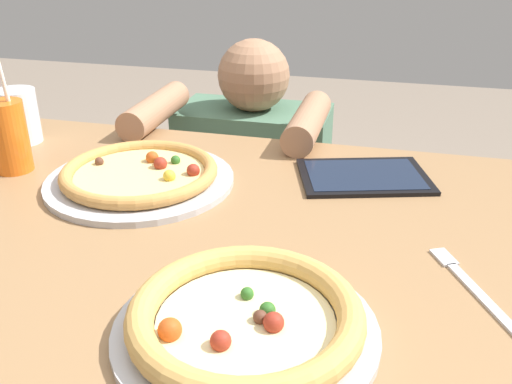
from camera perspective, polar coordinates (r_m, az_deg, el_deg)
The scene contains 8 objects.
dining_table at distance 0.97m, azimuth -4.74°, elevation -9.00°, with size 1.36×0.84×0.75m.
pizza_near at distance 0.67m, azimuth -1.08°, elevation -12.85°, with size 0.31×0.31×0.05m.
pizza_far at distance 1.07m, azimuth -11.68°, elevation 1.69°, with size 0.35×0.35×0.04m.
drink_cup_colored at distance 1.18m, azimuth -23.80°, elevation 5.22°, with size 0.07×0.07×0.25m.
water_cup_clear at distance 1.34m, azimuth -23.03°, elevation 7.15°, with size 0.09×0.09×0.12m.
fork at distance 0.82m, azimuth 20.86°, elevation -8.71°, with size 0.11×0.19×0.00m.
tablet at distance 1.09m, azimuth 10.89°, elevation 1.58°, with size 0.28×0.23×0.01m.
diner_seated at distance 1.67m, azimuth -0.27°, elevation -2.43°, with size 0.44×0.54×0.92m.
Camera 1 is at (0.27, -0.75, 1.19)m, focal length 39.37 mm.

